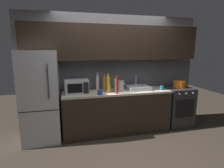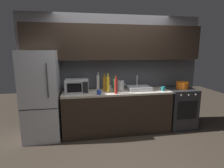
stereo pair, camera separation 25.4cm
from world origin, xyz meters
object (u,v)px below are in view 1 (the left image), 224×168
at_px(wine_bottle_white, 98,83).
at_px(mug_blue, 100,92).
at_px(wine_bottle_amber, 105,84).
at_px(wine_bottle_red, 117,86).
at_px(wine_bottle_green, 115,85).
at_px(refrigerator, 41,97).
at_px(oven_range, 177,106).
at_px(microwave, 77,87).
at_px(kettle, 120,85).
at_px(cooking_pot, 179,84).
at_px(wine_bottle_yellow, 108,84).
at_px(mug_teal, 162,88).
at_px(mug_clear, 109,88).

xyz_separation_m(wine_bottle_white, mug_blue, (-0.03, -0.41, -0.12)).
distance_m(wine_bottle_white, wine_bottle_amber, 0.18).
distance_m(wine_bottle_red, wine_bottle_green, 0.13).
xyz_separation_m(refrigerator, wine_bottle_white, (1.13, 0.21, 0.19)).
xyz_separation_m(oven_range, wine_bottle_amber, (-1.71, 0.08, 0.60)).
xyz_separation_m(wine_bottle_red, mug_blue, (-0.34, 0.00, -0.11)).
relative_size(wine_bottle_white, wine_bottle_green, 1.11).
bearing_deg(microwave, wine_bottle_amber, 6.02).
bearing_deg(microwave, wine_bottle_red, -16.44).
relative_size(microwave, kettle, 1.91).
relative_size(refrigerator, wine_bottle_red, 4.82).
bearing_deg(cooking_pot, wine_bottle_yellow, -177.73).
bearing_deg(oven_range, kettle, 178.56).
height_order(wine_bottle_red, mug_teal, wine_bottle_red).
relative_size(wine_bottle_red, mug_teal, 4.02).
relative_size(oven_range, wine_bottle_amber, 2.49).
relative_size(oven_range, mug_teal, 9.98).
height_order(oven_range, mug_teal, mug_teal).
xyz_separation_m(wine_bottle_amber, mug_teal, (1.22, -0.21, -0.11)).
xyz_separation_m(wine_bottle_red, wine_bottle_yellow, (-0.14, 0.14, 0.01)).
bearing_deg(wine_bottle_amber, microwave, -173.98).
distance_m(wine_bottle_amber, mug_blue, 0.34).
distance_m(wine_bottle_red, mug_teal, 1.04).
height_order(wine_bottle_red, mug_clear, wine_bottle_red).
relative_size(wine_bottle_amber, mug_teal, 4.02).
bearing_deg(refrigerator, wine_bottle_amber, 3.61).
bearing_deg(cooking_pot, mug_clear, 175.79).
bearing_deg(wine_bottle_yellow, wine_bottle_green, -5.90).
height_order(mug_blue, cooking_pot, cooking_pot).
relative_size(wine_bottle_green, cooking_pot, 1.25).
bearing_deg(refrigerator, microwave, 1.55).
xyz_separation_m(wine_bottle_yellow, wine_bottle_green, (0.13, -0.01, -0.02)).
xyz_separation_m(oven_range, wine_bottle_red, (-1.52, -0.21, 0.60)).
bearing_deg(wine_bottle_amber, kettle, -7.87).
bearing_deg(wine_bottle_red, mug_teal, 4.34).
distance_m(refrigerator, wine_bottle_yellow, 1.32).
distance_m(kettle, wine_bottle_red, 0.28).
height_order(wine_bottle_white, wine_bottle_amber, wine_bottle_white).
bearing_deg(wine_bottle_red, mug_blue, 179.24).
height_order(wine_bottle_yellow, mug_teal, wine_bottle_yellow).
distance_m(microwave, mug_blue, 0.49).
height_order(wine_bottle_white, mug_teal, wine_bottle_white).
relative_size(wine_bottle_yellow, mug_blue, 4.39).
relative_size(kettle, wine_bottle_yellow, 0.62).
xyz_separation_m(wine_bottle_amber, cooking_pot, (1.74, -0.08, -0.08)).
xyz_separation_m(mug_clear, cooking_pot, (1.63, -0.12, 0.02)).
xyz_separation_m(wine_bottle_green, mug_clear, (-0.07, 0.20, -0.09)).
bearing_deg(oven_range, microwave, 179.51).
height_order(refrigerator, wine_bottle_white, refrigerator).
bearing_deg(microwave, cooking_pot, -0.45).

